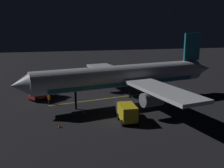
{
  "coord_description": "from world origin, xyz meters",
  "views": [
    {
      "loc": [
        -43.01,
        11.68,
        13.7
      ],
      "look_at": [
        0.0,
        2.0,
        3.5
      ],
      "focal_mm": 42.41,
      "sensor_mm": 36.0,
      "label": 1
    }
  ],
  "objects": [
    {
      "name": "traffic_cone_near_left",
      "position": [
        -4.12,
        7.38,
        0.25
      ],
      "size": [
        0.5,
        0.5,
        0.55
      ],
      "color": "#EA590F",
      "rests_on": "ground_plane"
    },
    {
      "name": "baggage_truck",
      "position": [
        5.5,
        13.78,
        1.23
      ],
      "size": [
        4.95,
        5.67,
        2.42
      ],
      "color": "maroon",
      "rests_on": "ground_plane"
    },
    {
      "name": "apron_guide_stripe",
      "position": [
        2.94,
        4.0,
        0.0
      ],
      "size": [
        3.84,
        17.7,
        0.01
      ],
      "primitive_type": "cube",
      "rotation": [
        0.0,
        0.0,
        0.2
      ],
      "color": "gold",
      "rests_on": "ground_plane"
    },
    {
      "name": "catering_truck",
      "position": [
        -8.49,
        1.8,
        1.27
      ],
      "size": [
        5.58,
        2.39,
        2.52
      ],
      "color": "gold",
      "rests_on": "ground_plane"
    },
    {
      "name": "ground_plane",
      "position": [
        0.0,
        0.0,
        -0.1
      ],
      "size": [
        180.0,
        180.0,
        0.2
      ],
      "primitive_type": "cube",
      "color": "black"
    },
    {
      "name": "ground_crew_worker",
      "position": [
        1.99,
        12.67,
        0.89
      ],
      "size": [
        0.4,
        0.4,
        1.74
      ],
      "color": "black",
      "rests_on": "ground_plane"
    },
    {
      "name": "airliner",
      "position": [
        0.12,
        -0.6,
        4.65
      ],
      "size": [
        33.69,
        37.69,
        11.86
      ],
      "color": "silver",
      "rests_on": "ground_plane"
    },
    {
      "name": "traffic_cone_near_right",
      "position": [
        -8.97,
        11.27,
        0.25
      ],
      "size": [
        0.5,
        0.5,
        0.55
      ],
      "color": "#EA590F",
      "rests_on": "ground_plane"
    }
  ]
}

